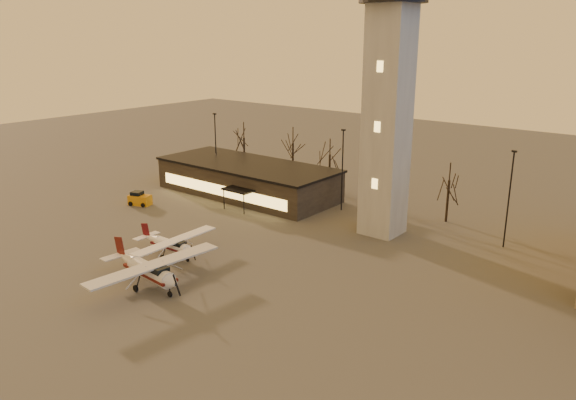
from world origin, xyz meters
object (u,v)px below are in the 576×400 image
at_px(terminal, 247,179).
at_px(cessna_rear, 173,248).
at_px(control_tower, 389,82).
at_px(service_cart, 140,200).
at_px(cessna_front, 152,275).

relative_size(terminal, cessna_rear, 2.56).
distance_m(control_tower, service_cart, 34.87).
bearing_deg(terminal, cessna_rear, -65.51).
height_order(terminal, service_cart, terminal).
height_order(cessna_front, cessna_rear, cessna_front).
height_order(control_tower, cessna_rear, control_tower).
relative_size(cessna_front, cessna_rear, 1.27).
relative_size(terminal, cessna_front, 2.01).
relative_size(cessna_front, service_cart, 4.07).
bearing_deg(cessna_front, service_cart, 150.35).
bearing_deg(terminal, control_tower, -5.15).
xyz_separation_m(cessna_front, cessna_rear, (-4.06, 5.71, -0.25)).
relative_size(control_tower, cessna_rear, 3.29).
bearing_deg(cessna_rear, cessna_front, -56.58).
bearing_deg(cessna_rear, service_cart, 150.77).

